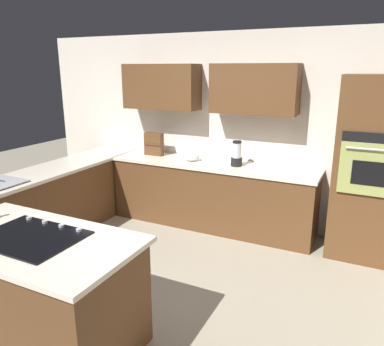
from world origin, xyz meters
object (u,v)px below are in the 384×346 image
blender (237,155)px  spice_rack (154,144)px  mixing_bowl (192,156)px  cooktop (31,237)px  wall_oven (372,170)px

blender → spice_rack: bearing=-3.1°
blender → mixing_bowl: bearing=0.0°
blender → cooktop: bearing=76.3°
blender → spice_rack: same height
cooktop → mixing_bowl: size_ratio=3.47×
blender → spice_rack: (1.30, -0.07, 0.02)m
mixing_bowl → spice_rack: (0.65, -0.07, 0.10)m
mixing_bowl → spice_rack: bearing=-6.2°
blender → wall_oven: bearing=179.5°
wall_oven → cooktop: bearing=50.2°
spice_rack → cooktop: bearing=102.8°
mixing_bowl → blender: bearing=180.0°
blender → mixing_bowl: blender is taller
cooktop → spice_rack: size_ratio=2.30×
cooktop → mixing_bowl: bearing=-90.3°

